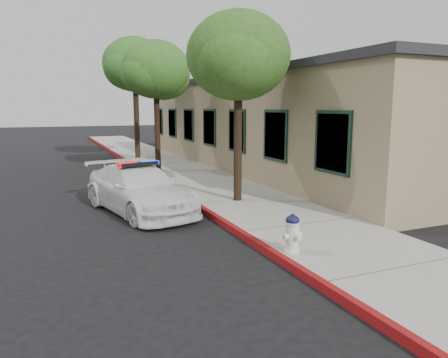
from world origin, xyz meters
TOP-DOWN VIEW (x-y plane):
  - ground at (0.00, 0.00)m, footprint 120.00×120.00m
  - sidewalk at (1.60, 3.00)m, footprint 3.20×60.00m
  - red_curb at (0.06, 3.00)m, footprint 0.14×60.00m
  - clapboard_building at (6.69, 9.00)m, footprint 7.30×20.89m
  - police_car at (-1.52, 3.28)m, footprint 2.77×4.72m
  - fire_hydrant at (0.35, -1.60)m, footprint 0.43×0.37m
  - street_tree_near at (1.34, 2.96)m, footprint 2.94×3.08m
  - street_tree_mid at (0.71, 9.87)m, footprint 3.04×2.89m
  - street_tree_far at (0.89, 14.79)m, footprint 3.55×3.37m

SIDE VIEW (x-z plane):
  - ground at x=0.00m, z-range 0.00..0.00m
  - sidewalk at x=1.60m, z-range 0.00..0.15m
  - red_curb at x=0.06m, z-range 0.00..0.16m
  - fire_hydrant at x=0.35m, z-range 0.15..0.89m
  - police_car at x=-1.52m, z-range -0.06..1.35m
  - clapboard_building at x=6.69m, z-range 0.01..4.25m
  - street_tree_near at x=1.34m, z-range 1.47..6.86m
  - street_tree_mid at x=0.71m, z-range 1.55..7.06m
  - street_tree_far at x=0.89m, z-range 1.75..8.13m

